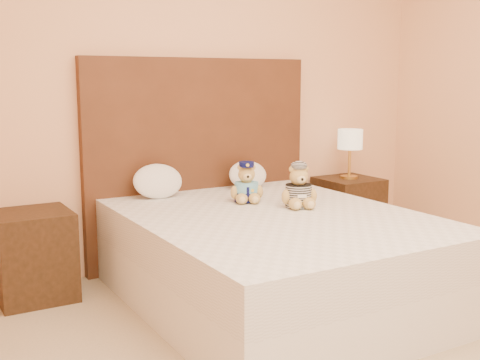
# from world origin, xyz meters

# --- Properties ---
(bed) EXTENTS (1.60, 2.00, 0.55)m
(bed) POSITION_xyz_m (0.00, 1.20, 0.28)
(bed) COLOR white
(bed) RESTS_ON ground
(headboard) EXTENTS (1.75, 0.08, 1.50)m
(headboard) POSITION_xyz_m (0.00, 2.21, 0.75)
(headboard) COLOR #522D18
(headboard) RESTS_ON ground
(nightstand_left) EXTENTS (0.45, 0.45, 0.55)m
(nightstand_left) POSITION_xyz_m (-1.25, 2.00, 0.28)
(nightstand_left) COLOR #3D2313
(nightstand_left) RESTS_ON ground
(nightstand_right) EXTENTS (0.45, 0.45, 0.55)m
(nightstand_right) POSITION_xyz_m (1.25, 2.00, 0.28)
(nightstand_right) COLOR #3D2313
(nightstand_right) RESTS_ON ground
(lamp) EXTENTS (0.20, 0.20, 0.40)m
(lamp) POSITION_xyz_m (1.25, 2.00, 0.85)
(lamp) COLOR gold
(lamp) RESTS_ON nightstand_right
(teddy_police) EXTENTS (0.29, 0.29, 0.26)m
(teddy_police) POSITION_xyz_m (0.04, 1.60, 0.68)
(teddy_police) COLOR tan
(teddy_police) RESTS_ON bed
(teddy_prisoner) EXTENTS (0.30, 0.30, 0.27)m
(teddy_prisoner) POSITION_xyz_m (0.24, 1.30, 0.69)
(teddy_prisoner) COLOR tan
(teddy_prisoner) RESTS_ON bed
(pillow_left) EXTENTS (0.35, 0.23, 0.25)m
(pillow_left) POSITION_xyz_m (-0.41, 2.03, 0.67)
(pillow_left) COLOR white
(pillow_left) RESTS_ON bed
(pillow_right) EXTENTS (0.31, 0.20, 0.22)m
(pillow_right) POSITION_xyz_m (0.31, 2.03, 0.66)
(pillow_right) COLOR white
(pillow_right) RESTS_ON bed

